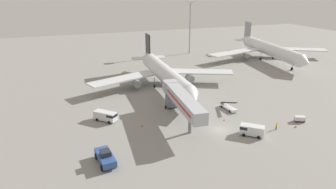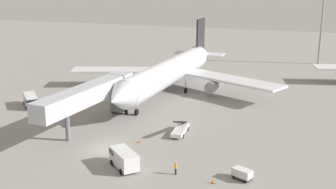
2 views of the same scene
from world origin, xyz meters
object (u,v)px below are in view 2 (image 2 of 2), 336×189
object	(u,v)px
belt_loader_truck	(180,129)
service_van_far_right	(124,158)
safety_cone_bravo	(139,141)
safety_cone_charlie	(213,181)
jet_bridge	(92,95)
apron_light_mast	(324,3)
baggage_cart_far_left	(242,174)
safety_cone_alpha	(45,119)
airplane_at_gate	(171,71)
ground_crew_worker_foreground	(176,168)
service_van_mid_right	(31,100)

from	to	relation	value
belt_loader_truck	service_van_far_right	distance (m)	14.06
safety_cone_bravo	safety_cone_charlie	size ratio (longest dim) A/B	0.89
jet_bridge	apron_light_mast	world-z (taller)	apron_light_mast
belt_loader_truck	safety_cone_charlie	size ratio (longest dim) A/B	10.25
baggage_cart_far_left	safety_cone_charlie	world-z (taller)	baggage_cart_far_left
apron_light_mast	safety_cone_bravo	bearing A→B (deg)	-107.77
belt_loader_truck	baggage_cart_far_left	xyz separation A→B (m)	(11.66, -12.00, -0.00)
safety_cone_alpha	safety_cone_bravo	world-z (taller)	safety_cone_alpha
safety_cone_alpha	airplane_at_gate	bearing A→B (deg)	60.35
jet_bridge	safety_cone_charlie	bearing A→B (deg)	-28.23
service_van_far_right	baggage_cart_far_left	size ratio (longest dim) A/B	1.97
baggage_cart_far_left	safety_cone_charlie	bearing A→B (deg)	-144.83
jet_bridge	service_van_far_right	xyz separation A→B (m)	(11.08, -11.82, -4.06)
ground_crew_worker_foreground	safety_cone_charlie	bearing A→B (deg)	-7.82
safety_cone_bravo	ground_crew_worker_foreground	bearing A→B (deg)	-43.45
safety_cone_alpha	ground_crew_worker_foreground	bearing A→B (deg)	-23.21
belt_loader_truck	safety_cone_alpha	distance (m)	23.17
jet_bridge	ground_crew_worker_foreground	distance (m)	21.64
jet_bridge	service_van_mid_right	distance (m)	17.73
apron_light_mast	ground_crew_worker_foreground	bearing A→B (deg)	-100.34
ground_crew_worker_foreground	apron_light_mast	distance (m)	81.33
belt_loader_truck	ground_crew_worker_foreground	xyz separation A→B (m)	(3.93, -13.42, 0.13)
service_van_mid_right	safety_cone_bravo	bearing A→B (deg)	-20.05
jet_bridge	airplane_at_gate	bearing A→B (deg)	79.52
ground_crew_worker_foreground	airplane_at_gate	bearing A→B (deg)	110.49
jet_bridge	apron_light_mast	xyz separation A→B (m)	(32.13, 67.08, 11.05)
safety_cone_alpha	safety_cone_charlie	world-z (taller)	safety_cone_charlie
safety_cone_charlie	baggage_cart_far_left	bearing A→B (deg)	35.17
jet_bridge	safety_cone_bravo	xyz separation A→B (m)	(9.48, -3.59, -5.10)
belt_loader_truck	airplane_at_gate	bearing A→B (deg)	112.89
ground_crew_worker_foreground	safety_cone_bravo	size ratio (longest dim) A/B	3.28
safety_cone_alpha	apron_light_mast	distance (m)	80.33
airplane_at_gate	safety_cone_alpha	distance (m)	28.03
baggage_cart_far_left	safety_cone_charlie	size ratio (longest dim) A/B	4.51
safety_cone_alpha	jet_bridge	bearing A→B (deg)	-0.77
service_van_far_right	safety_cone_alpha	distance (m)	23.58
apron_light_mast	airplane_at_gate	bearing A→B (deg)	-122.82
safety_cone_charlie	apron_light_mast	world-z (taller)	apron_light_mast
ground_crew_worker_foreground	safety_cone_alpha	bearing A→B (deg)	156.79
apron_light_mast	jet_bridge	bearing A→B (deg)	-115.60
service_van_mid_right	apron_light_mast	distance (m)	79.52
ground_crew_worker_foreground	safety_cone_alpha	size ratio (longest dim) A/B	3.08
belt_loader_truck	apron_light_mast	size ratio (longest dim) A/B	0.25
service_van_mid_right	airplane_at_gate	bearing A→B (deg)	41.58
jet_bridge	baggage_cart_far_left	xyz separation A→B (m)	(25.52, -10.04, -4.61)
belt_loader_truck	ground_crew_worker_foreground	size ratio (longest dim) A/B	3.53
service_van_far_right	baggage_cart_far_left	xyz separation A→B (m)	(14.44, 1.78, -0.54)
safety_cone_alpha	safety_cone_bravo	distance (m)	19.07
jet_bridge	belt_loader_truck	xyz separation A→B (m)	(13.86, 1.96, -4.61)
ground_crew_worker_foreground	safety_cone_charlie	distance (m)	4.86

